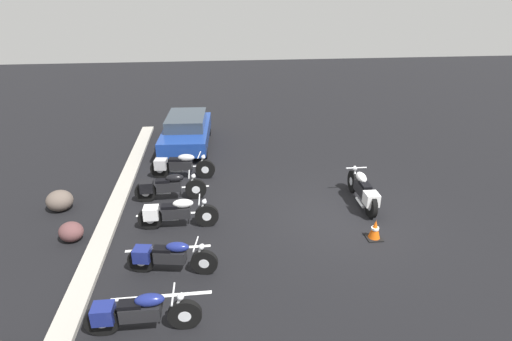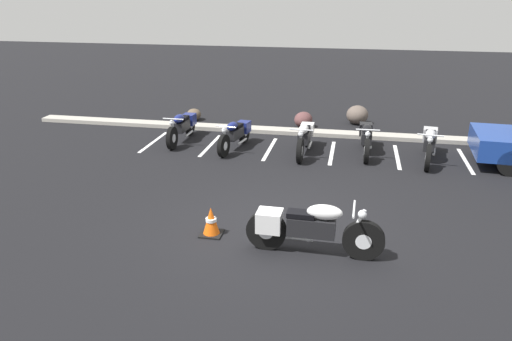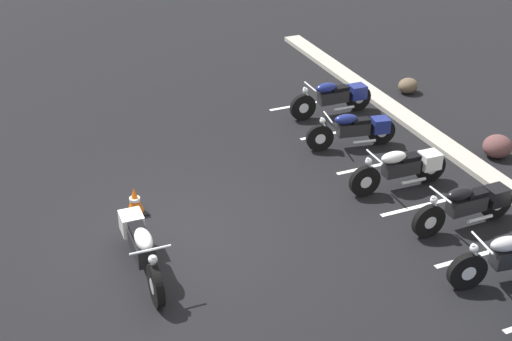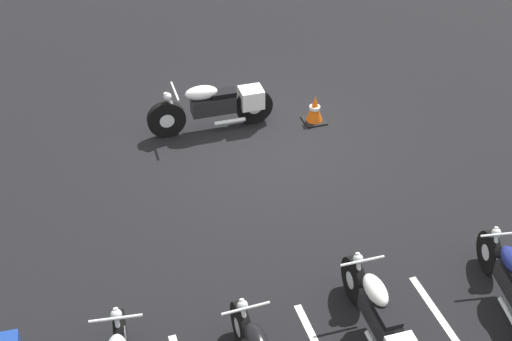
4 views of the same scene
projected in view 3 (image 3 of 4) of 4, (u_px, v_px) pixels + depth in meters
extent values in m
plane|color=black|center=(175.00, 239.00, 12.72)|extent=(60.00, 60.00, 0.00)
cylinder|color=black|center=(156.00, 286.00, 11.01)|extent=(0.70, 0.14, 0.69)
cylinder|color=silver|center=(156.00, 286.00, 11.01)|extent=(0.27, 0.14, 0.26)
cylinder|color=black|center=(132.00, 230.00, 12.33)|extent=(0.70, 0.14, 0.69)
cylinder|color=silver|center=(132.00, 230.00, 12.33)|extent=(0.27, 0.14, 0.26)
cube|color=black|center=(142.00, 247.00, 11.64)|extent=(0.81, 0.31, 0.32)
ellipsoid|color=white|center=(143.00, 239.00, 11.33)|extent=(0.59, 0.29, 0.25)
cube|color=black|center=(138.00, 230.00, 11.68)|extent=(0.47, 0.26, 0.08)
cube|color=white|center=(132.00, 223.00, 12.20)|extent=(0.43, 0.39, 0.36)
cylinder|color=silver|center=(153.00, 267.00, 10.98)|extent=(0.28, 0.07, 0.56)
cylinder|color=silver|center=(150.00, 250.00, 10.89)|extent=(0.05, 0.65, 0.04)
sphere|color=silver|center=(153.00, 259.00, 10.82)|extent=(0.15, 0.15, 0.15)
cylinder|color=silver|center=(148.00, 252.00, 12.05)|extent=(0.58, 0.09, 0.07)
cylinder|color=black|center=(303.00, 107.00, 16.93)|extent=(0.12, 0.64, 0.64)
cylinder|color=silver|center=(303.00, 107.00, 16.93)|extent=(0.13, 0.24, 0.24)
cylinder|color=black|center=(358.00, 98.00, 17.42)|extent=(0.12, 0.64, 0.64)
cylinder|color=silver|center=(358.00, 98.00, 17.42)|extent=(0.13, 0.24, 0.24)
cube|color=black|center=(333.00, 97.00, 17.12)|extent=(0.28, 0.74, 0.29)
ellipsoid|color=navy|center=(326.00, 88.00, 16.93)|extent=(0.26, 0.55, 0.23)
cube|color=black|center=(340.00, 88.00, 17.08)|extent=(0.24, 0.43, 0.08)
cube|color=navy|center=(357.00, 92.00, 17.32)|extent=(0.35, 0.39, 0.33)
cylinder|color=silver|center=(308.00, 97.00, 16.84)|extent=(0.06, 0.25, 0.52)
cylinder|color=silver|center=(310.00, 87.00, 16.74)|extent=(0.60, 0.04, 0.03)
sphere|color=silver|center=(305.00, 90.00, 16.74)|extent=(0.14, 0.14, 0.14)
cylinder|color=silver|center=(344.00, 108.00, 17.23)|extent=(0.08, 0.53, 0.07)
cylinder|color=black|center=(320.00, 138.00, 15.54)|extent=(0.21, 0.62, 0.61)
cylinder|color=silver|center=(320.00, 138.00, 15.54)|extent=(0.15, 0.25, 0.23)
cylinder|color=black|center=(382.00, 131.00, 15.83)|extent=(0.21, 0.62, 0.61)
cylinder|color=silver|center=(382.00, 131.00, 15.83)|extent=(0.15, 0.25, 0.23)
cube|color=black|center=(353.00, 129.00, 15.63)|extent=(0.38, 0.74, 0.28)
ellipsoid|color=navy|center=(346.00, 119.00, 15.47)|extent=(0.33, 0.55, 0.22)
cube|color=black|center=(361.00, 120.00, 15.57)|extent=(0.29, 0.44, 0.07)
cube|color=navy|center=(380.00, 125.00, 15.74)|extent=(0.39, 0.42, 0.32)
cylinder|color=silver|center=(325.00, 127.00, 15.45)|extent=(0.10, 0.25, 0.49)
cylinder|color=silver|center=(328.00, 117.00, 15.34)|extent=(0.57, 0.13, 0.03)
sphere|color=silver|center=(323.00, 121.00, 15.35)|extent=(0.13, 0.13, 0.13)
cylinder|color=silver|center=(364.00, 141.00, 15.70)|extent=(0.15, 0.51, 0.06)
cylinder|color=black|center=(365.00, 181.00, 13.87)|extent=(0.13, 0.64, 0.64)
cylinder|color=silver|center=(365.00, 181.00, 13.87)|extent=(0.13, 0.25, 0.24)
cylinder|color=black|center=(431.00, 167.00, 14.35)|extent=(0.13, 0.64, 0.64)
cylinder|color=silver|center=(431.00, 167.00, 14.35)|extent=(0.13, 0.25, 0.24)
cube|color=black|center=(401.00, 167.00, 14.05)|extent=(0.29, 0.75, 0.29)
ellipsoid|color=white|center=(394.00, 157.00, 13.86)|extent=(0.27, 0.55, 0.23)
cube|color=black|center=(409.00, 157.00, 14.01)|extent=(0.24, 0.43, 0.08)
cube|color=white|center=(430.00, 160.00, 14.25)|extent=(0.36, 0.40, 0.33)
cylinder|color=silver|center=(371.00, 169.00, 13.78)|extent=(0.06, 0.26, 0.52)
cylinder|color=silver|center=(375.00, 157.00, 13.68)|extent=(0.60, 0.05, 0.04)
sphere|color=silver|center=(369.00, 161.00, 13.68)|extent=(0.14, 0.14, 0.14)
cylinder|color=silver|center=(414.00, 181.00, 14.16)|extent=(0.08, 0.54, 0.07)
cylinder|color=black|center=(429.00, 221.00, 12.63)|extent=(0.13, 0.65, 0.64)
cylinder|color=silver|center=(429.00, 221.00, 12.63)|extent=(0.13, 0.25, 0.25)
cylinder|color=black|center=(497.00, 203.00, 13.16)|extent=(0.13, 0.65, 0.64)
cylinder|color=silver|center=(497.00, 203.00, 13.16)|extent=(0.13, 0.25, 0.25)
cube|color=black|center=(467.00, 204.00, 12.84)|extent=(0.29, 0.75, 0.29)
ellipsoid|color=black|center=(460.00, 194.00, 12.65)|extent=(0.26, 0.55, 0.23)
cube|color=black|center=(476.00, 193.00, 12.81)|extent=(0.24, 0.43, 0.08)
cube|color=black|center=(496.00, 195.00, 13.06)|extent=(0.36, 0.40, 0.33)
cylinder|color=silver|center=(436.00, 208.00, 12.55)|extent=(0.06, 0.26, 0.52)
cylinder|color=silver|center=(440.00, 195.00, 12.45)|extent=(0.61, 0.04, 0.04)
sphere|color=silver|center=(434.00, 200.00, 12.44)|extent=(0.14, 0.14, 0.14)
cylinder|color=silver|center=(480.00, 219.00, 12.96)|extent=(0.08, 0.54, 0.07)
cylinder|color=black|center=(467.00, 271.00, 11.34)|extent=(0.21, 0.67, 0.66)
cylinder|color=silver|center=(467.00, 271.00, 11.34)|extent=(0.16, 0.27, 0.25)
ellipsoid|color=#B7B7BC|center=(507.00, 244.00, 11.28)|extent=(0.34, 0.59, 0.24)
cylinder|color=silver|center=(476.00, 257.00, 11.24)|extent=(0.10, 0.27, 0.54)
cylinder|color=silver|center=(482.00, 243.00, 11.13)|extent=(0.62, 0.12, 0.04)
sphere|color=silver|center=(474.00, 248.00, 11.14)|extent=(0.14, 0.14, 0.14)
cube|color=#A8A399|center=(475.00, 167.00, 14.92)|extent=(18.00, 0.50, 0.12)
ellipsoid|color=brown|center=(408.00, 86.00, 18.42)|extent=(0.61, 0.65, 0.39)
ellipsoid|color=brown|center=(497.00, 146.00, 15.30)|extent=(0.77, 0.80, 0.51)
cube|color=black|center=(136.00, 212.00, 13.47)|extent=(0.40, 0.40, 0.03)
cone|color=#EA590F|center=(135.00, 200.00, 13.34)|extent=(0.32, 0.32, 0.54)
cylinder|color=white|center=(135.00, 199.00, 13.33)|extent=(0.20, 0.20, 0.06)
cube|color=white|center=(308.00, 103.00, 17.91)|extent=(0.10, 2.10, 0.00)
cube|color=white|center=(341.00, 131.00, 16.52)|extent=(0.10, 2.10, 0.00)
cube|color=white|center=(381.00, 164.00, 15.13)|extent=(0.10, 2.10, 0.00)
cube|color=white|center=(428.00, 204.00, 13.73)|extent=(0.10, 2.10, 0.00)
cube|color=white|center=(486.00, 253.00, 12.34)|extent=(0.10, 2.10, 0.00)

